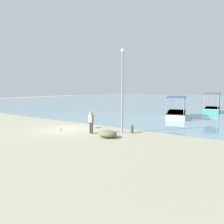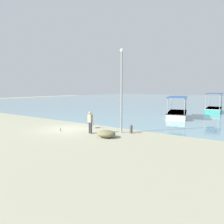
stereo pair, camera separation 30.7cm
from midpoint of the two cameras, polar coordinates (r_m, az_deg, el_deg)
ground at (r=18.87m, az=-11.32°, el=-4.40°), size 120.00×120.00×0.00m
harbor_water at (r=62.27m, az=22.76°, el=2.69°), size 110.00×90.00×0.00m
fishing_boat_far_right at (r=34.27m, az=25.29°, el=0.79°), size 2.50×5.21×2.71m
fishing_boat_outer at (r=26.41m, az=16.98°, el=-0.35°), size 3.36×5.78×2.46m
pelican at (r=18.99m, az=-4.71°, el=-3.07°), size 0.52×0.74×0.80m
lamp_post at (r=16.75m, az=3.05°, el=6.63°), size 0.28×0.28×6.40m
mooring_bollard at (r=16.88m, az=5.53°, el=-4.34°), size 0.23×0.23×0.67m
fisherman_standing at (r=16.73m, az=-5.18°, el=-2.52°), size 0.44×0.30×1.69m
net_pile at (r=15.45m, az=-0.94°, el=-5.70°), size 1.36×1.16×0.51m
glass_bottle at (r=18.20m, az=-12.86°, el=-4.49°), size 0.07×0.07×0.27m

